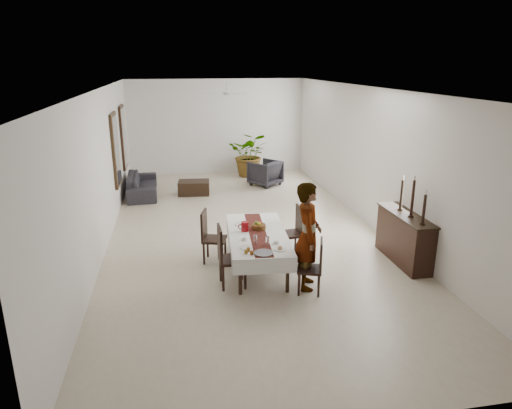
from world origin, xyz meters
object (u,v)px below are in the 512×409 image
object	(u,v)px
red_pitcher	(245,227)
sofa	(142,185)
woman	(308,236)
dining_table_top	(258,235)
sideboard_body	(404,239)

from	to	relation	value
red_pitcher	sofa	distance (m)	5.78
red_pitcher	woman	bearing A→B (deg)	-49.35
sofa	red_pitcher	bearing A→B (deg)	-159.19
dining_table_top	sofa	xyz separation A→B (m)	(-2.41, 5.48, -0.35)
woman	red_pitcher	bearing A→B (deg)	56.22
dining_table_top	red_pitcher	distance (m)	0.29
woman	sofa	size ratio (longest dim) A/B	0.90
sideboard_body	sofa	bearing A→B (deg)	132.56
red_pitcher	dining_table_top	bearing A→B (deg)	-35.50
sideboard_body	dining_table_top	bearing A→B (deg)	175.22
woman	sofa	xyz separation A→B (m)	(-3.11, 6.39, -0.63)
dining_table_top	sideboard_body	world-z (taller)	sideboard_body
sideboard_body	sofa	xyz separation A→B (m)	(-5.25, 5.71, -0.16)
woman	sideboard_body	size ratio (longest dim) A/B	1.19
woman	sofa	bearing A→B (deg)	41.51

